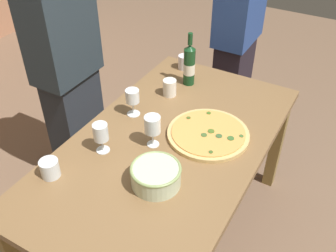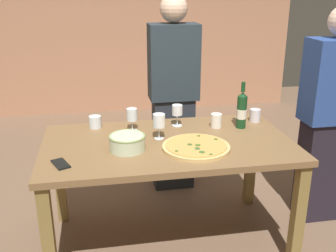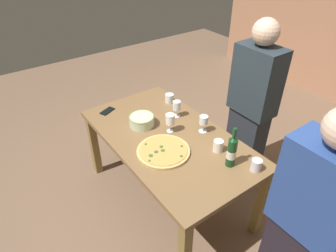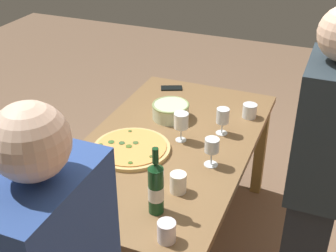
{
  "view_description": "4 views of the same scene",
  "coord_description": "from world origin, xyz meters",
  "px_view_note": "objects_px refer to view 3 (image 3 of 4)",
  "views": [
    {
      "loc": [
        -1.28,
        -0.73,
        2.0
      ],
      "look_at": [
        0.0,
        0.0,
        0.85
      ],
      "focal_mm": 41.24,
      "sensor_mm": 36.0,
      "label": 1
    },
    {
      "loc": [
        -0.42,
        -2.33,
        1.7
      ],
      "look_at": [
        0.0,
        0.0,
        0.85
      ],
      "focal_mm": 42.31,
      "sensor_mm": 36.0,
      "label": 2
    },
    {
      "loc": [
        1.61,
        -1.15,
        2.23
      ],
      "look_at": [
        0.0,
        0.0,
        0.85
      ],
      "focal_mm": 31.38,
      "sensor_mm": 36.0,
      "label": 3
    },
    {
      "loc": [
        1.97,
        0.8,
        2.08
      ],
      "look_at": [
        0.0,
        0.0,
        0.85
      ],
      "focal_mm": 48.46,
      "sensor_mm": 36.0,
      "label": 4
    }
  ],
  "objects_px": {
    "dining_table": "(168,145)",
    "pizza": "(163,151)",
    "wine_glass_far_left": "(204,121)",
    "cup_ceramic": "(218,146)",
    "wine_bottle": "(232,151)",
    "wine_glass_near_pizza": "(170,120)",
    "cup_amber": "(169,98)",
    "cup_spare": "(256,165)",
    "wine_glass_by_bottle": "(177,106)",
    "cell_phone": "(107,111)",
    "person_host": "(251,108)",
    "serving_bowl": "(142,120)",
    "person_guest_left": "(306,224)"
  },
  "relations": [
    {
      "from": "dining_table",
      "to": "pizza",
      "type": "bearing_deg",
      "value": -45.6
    },
    {
      "from": "wine_glass_far_left",
      "to": "cup_ceramic",
      "type": "distance_m",
      "value": 0.28
    },
    {
      "from": "wine_bottle",
      "to": "wine_glass_far_left",
      "type": "distance_m",
      "value": 0.45
    },
    {
      "from": "dining_table",
      "to": "wine_glass_near_pizza",
      "type": "height_order",
      "value": "wine_glass_near_pizza"
    },
    {
      "from": "cup_amber",
      "to": "cup_ceramic",
      "type": "distance_m",
      "value": 0.85
    },
    {
      "from": "cup_spare",
      "to": "dining_table",
      "type": "bearing_deg",
      "value": -158.36
    },
    {
      "from": "dining_table",
      "to": "wine_glass_by_bottle",
      "type": "bearing_deg",
      "value": 130.02
    },
    {
      "from": "pizza",
      "to": "cell_phone",
      "type": "relative_size",
      "value": 2.91
    },
    {
      "from": "cup_ceramic",
      "to": "pizza",
      "type": "bearing_deg",
      "value": -123.29
    },
    {
      "from": "wine_bottle",
      "to": "cup_amber",
      "type": "distance_m",
      "value": 1.03
    },
    {
      "from": "pizza",
      "to": "cup_spare",
      "type": "xyz_separation_m",
      "value": [
        0.55,
        0.43,
        0.03
      ]
    },
    {
      "from": "cell_phone",
      "to": "dining_table",
      "type": "bearing_deg",
      "value": 176.74
    },
    {
      "from": "dining_table",
      "to": "cup_amber",
      "type": "xyz_separation_m",
      "value": [
        -0.46,
        0.35,
        0.14
      ]
    },
    {
      "from": "wine_glass_far_left",
      "to": "cell_phone",
      "type": "height_order",
      "value": "wine_glass_far_left"
    },
    {
      "from": "wine_glass_far_left",
      "to": "cup_amber",
      "type": "xyz_separation_m",
      "value": [
        -0.58,
        0.06,
        -0.07
      ]
    },
    {
      "from": "wine_glass_far_left",
      "to": "cell_phone",
      "type": "distance_m",
      "value": 0.94
    },
    {
      "from": "pizza",
      "to": "person_host",
      "type": "relative_size",
      "value": 0.26
    },
    {
      "from": "cup_spare",
      "to": "wine_bottle",
      "type": "bearing_deg",
      "value": -143.5
    },
    {
      "from": "person_host",
      "to": "cup_ceramic",
      "type": "bearing_deg",
      "value": 31.3
    },
    {
      "from": "pizza",
      "to": "wine_glass_far_left",
      "type": "distance_m",
      "value": 0.45
    },
    {
      "from": "wine_bottle",
      "to": "wine_glass_near_pizza",
      "type": "distance_m",
      "value": 0.61
    },
    {
      "from": "cup_spare",
      "to": "cell_phone",
      "type": "relative_size",
      "value": 0.64
    },
    {
      "from": "pizza",
      "to": "cup_amber",
      "type": "height_order",
      "value": "cup_amber"
    },
    {
      "from": "wine_glass_by_bottle",
      "to": "wine_glass_far_left",
      "type": "height_order",
      "value": "wine_glass_by_bottle"
    },
    {
      "from": "wine_glass_by_bottle",
      "to": "pizza",
      "type": "bearing_deg",
      "value": -48.24
    },
    {
      "from": "pizza",
      "to": "wine_glass_far_left",
      "type": "height_order",
      "value": "wine_glass_far_left"
    },
    {
      "from": "cup_ceramic",
      "to": "person_host",
      "type": "height_order",
      "value": "person_host"
    },
    {
      "from": "wine_glass_by_bottle",
      "to": "cell_phone",
      "type": "bearing_deg",
      "value": -132.62
    },
    {
      "from": "wine_glass_by_bottle",
      "to": "person_host",
      "type": "relative_size",
      "value": 0.1
    },
    {
      "from": "wine_glass_near_pizza",
      "to": "wine_bottle",
      "type": "bearing_deg",
      "value": 10.41
    },
    {
      "from": "wine_glass_far_left",
      "to": "cup_amber",
      "type": "relative_size",
      "value": 1.78
    },
    {
      "from": "wine_glass_by_bottle",
      "to": "cell_phone",
      "type": "xyz_separation_m",
      "value": [
        -0.45,
        -0.49,
        -0.1
      ]
    },
    {
      "from": "cup_amber",
      "to": "cup_ceramic",
      "type": "relative_size",
      "value": 0.88
    },
    {
      "from": "cup_amber",
      "to": "cup_spare",
      "type": "relative_size",
      "value": 0.94
    },
    {
      "from": "cup_amber",
      "to": "serving_bowl",
      "type": "bearing_deg",
      "value": -66.49
    },
    {
      "from": "wine_bottle",
      "to": "wine_glass_far_left",
      "type": "bearing_deg",
      "value": 165.03
    },
    {
      "from": "person_guest_left",
      "to": "cup_ceramic",
      "type": "bearing_deg",
      "value": -11.81
    },
    {
      "from": "wine_glass_far_left",
      "to": "person_host",
      "type": "bearing_deg",
      "value": 82.17
    },
    {
      "from": "wine_glass_by_bottle",
      "to": "cell_phone",
      "type": "distance_m",
      "value": 0.67
    },
    {
      "from": "dining_table",
      "to": "cell_phone",
      "type": "distance_m",
      "value": 0.71
    },
    {
      "from": "pizza",
      "to": "cup_amber",
      "type": "bearing_deg",
      "value": 140.63
    },
    {
      "from": "cup_amber",
      "to": "person_guest_left",
      "type": "relative_size",
      "value": 0.05
    },
    {
      "from": "dining_table",
      "to": "person_host",
      "type": "height_order",
      "value": "person_host"
    },
    {
      "from": "cup_spare",
      "to": "cell_phone",
      "type": "distance_m",
      "value": 1.45
    },
    {
      "from": "pizza",
      "to": "serving_bowl",
      "type": "xyz_separation_m",
      "value": [
        -0.42,
        0.06,
        0.04
      ]
    },
    {
      "from": "wine_bottle",
      "to": "cup_amber",
      "type": "relative_size",
      "value": 3.81
    },
    {
      "from": "person_guest_left",
      "to": "wine_glass_by_bottle",
      "type": "bearing_deg",
      "value": -10.78
    },
    {
      "from": "wine_bottle",
      "to": "cup_amber",
      "type": "bearing_deg",
      "value": 169.96
    },
    {
      "from": "serving_bowl",
      "to": "wine_glass_far_left",
      "type": "relative_size",
      "value": 1.46
    },
    {
      "from": "wine_bottle",
      "to": "person_guest_left",
      "type": "xyz_separation_m",
      "value": [
        0.65,
        -0.05,
        -0.08
      ]
    }
  ]
}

